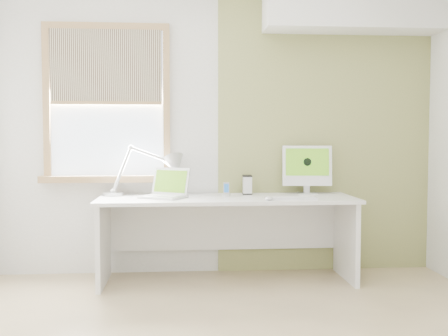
{
  "coord_description": "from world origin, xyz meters",
  "views": [
    {
      "loc": [
        -0.33,
        -3.13,
        1.24
      ],
      "look_at": [
        0.0,
        1.05,
        1.0
      ],
      "focal_mm": 42.56,
      "sensor_mm": 36.0,
      "label": 1
    }
  ],
  "objects": [
    {
      "name": "external_drive",
      "position": [
        0.25,
        1.61,
        0.82
      ],
      "size": [
        0.09,
        0.14,
        0.17
      ],
      "color": "#BABCBF",
      "rests_on": "desk"
    },
    {
      "name": "desk",
      "position": [
        0.05,
        1.44,
        0.53
      ],
      "size": [
        2.2,
        0.7,
        0.73
      ],
      "color": "white",
      "rests_on": "room"
    },
    {
      "name": "window",
      "position": [
        -1.0,
        1.71,
        1.54
      ],
      "size": [
        1.2,
        0.14,
        1.42
      ],
      "color": "#9C784B",
      "rests_on": "room"
    },
    {
      "name": "mouse",
      "position": [
        0.37,
        1.14,
        0.75
      ],
      "size": [
        0.08,
        0.12,
        0.03
      ],
      "primitive_type": "ellipsoid",
      "rotation": [
        0.0,
        0.0,
        -0.1
      ],
      "color": "white",
      "rests_on": "desk"
    },
    {
      "name": "room",
      "position": [
        0.0,
        0.0,
        1.3
      ],
      "size": [
        4.04,
        3.54,
        2.64
      ],
      "color": "tan",
      "rests_on": "ground"
    },
    {
      "name": "keyboard",
      "position": [
        0.59,
        1.21,
        0.74
      ],
      "size": [
        0.41,
        0.13,
        0.02
      ],
      "color": "white",
      "rests_on": "desk"
    },
    {
      "name": "imac",
      "position": [
        0.8,
        1.61,
        0.98
      ],
      "size": [
        0.45,
        0.16,
        0.44
      ],
      "color": "#BABCBF",
      "rests_on": "desk"
    },
    {
      "name": "accent_wall",
      "position": [
        1.0,
        1.74,
        1.3
      ],
      "size": [
        2.0,
        0.02,
        2.6
      ],
      "primitive_type": "cube",
      "color": "olive",
      "rests_on": "room"
    },
    {
      "name": "phone_dock",
      "position": [
        0.05,
        1.48,
        0.76
      ],
      "size": [
        0.08,
        0.08,
        0.12
      ],
      "color": "#BABCBF",
      "rests_on": "desk"
    },
    {
      "name": "soffit",
      "position": [
        1.2,
        1.57,
        2.4
      ],
      "size": [
        1.6,
        0.4,
        0.42
      ],
      "primitive_type": "cube",
      "color": "white",
      "rests_on": "room"
    },
    {
      "name": "desk_lamp",
      "position": [
        -0.5,
        1.62,
        0.96
      ],
      "size": [
        0.8,
        0.32,
        0.45
      ],
      "color": "#BABCBF",
      "rests_on": "desk"
    },
    {
      "name": "laptop",
      "position": [
        -0.47,
        1.41,
        0.79
      ],
      "size": [
        0.45,
        0.43,
        0.25
      ],
      "color": "#BABCBF",
      "rests_on": "desk"
    }
  ]
}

